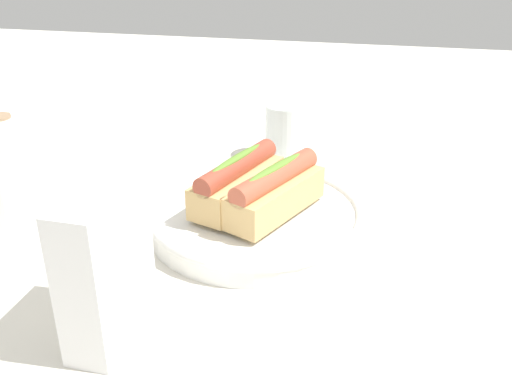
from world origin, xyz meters
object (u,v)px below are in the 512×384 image
Objects in this scene: paper_towel_roll at (10,165)px; napkin_box at (106,266)px; hotdog_back at (237,181)px; serving_bowl at (256,216)px; water_glass at (286,134)px; hotdog_front at (275,191)px.

paper_towel_roll is 0.89× the size of napkin_box.
hotdog_back is 1.18× the size of paper_towel_roll.
paper_towel_roll is at bearing 92.63° from serving_bowl.
water_glass is (0.24, 0.00, 0.02)m from serving_bowl.
paper_towel_roll is at bearing 50.52° from napkin_box.
paper_towel_roll reaches higher than hotdog_back.
hotdog_front is 1.05× the size of napkin_box.
hotdog_front is 0.25m from napkin_box.
serving_bowl is 0.24m from water_glass.
hotdog_front is at bearing -109.91° from hotdog_back.
water_glass is (0.25, 0.03, -0.02)m from hotdog_front.
hotdog_front is at bearing -109.91° from serving_bowl.
water_glass is at bearing 0.58° from serving_bowl.
hotdog_back is (0.02, 0.05, 0.00)m from hotdog_front.
hotdog_front reaches higher than water_glass.
serving_bowl is at bearing -19.59° from napkin_box.
paper_towel_roll is (-0.02, 0.33, 0.05)m from serving_bowl.
water_glass is at bearing -8.45° from napkin_box.
napkin_box is at bearing -131.72° from paper_towel_roll.
serving_bowl is 3.04× the size of water_glass.
hotdog_front is at bearing -25.97° from napkin_box.
hotdog_back is at bearing 70.09° from hotdog_front.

